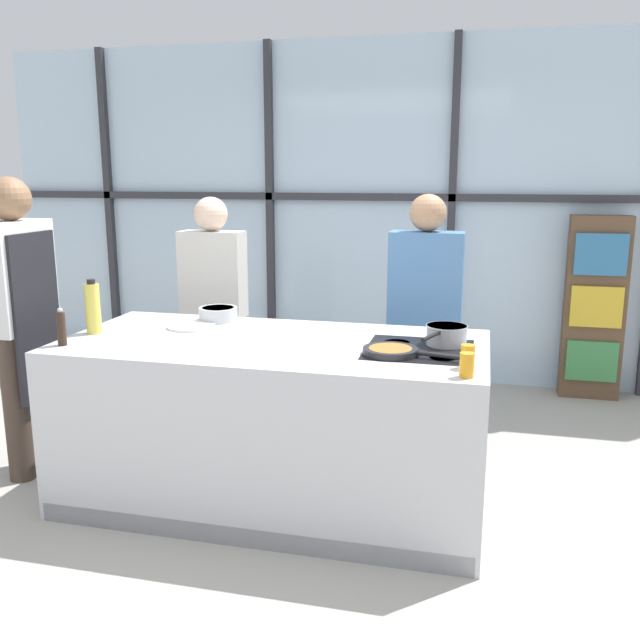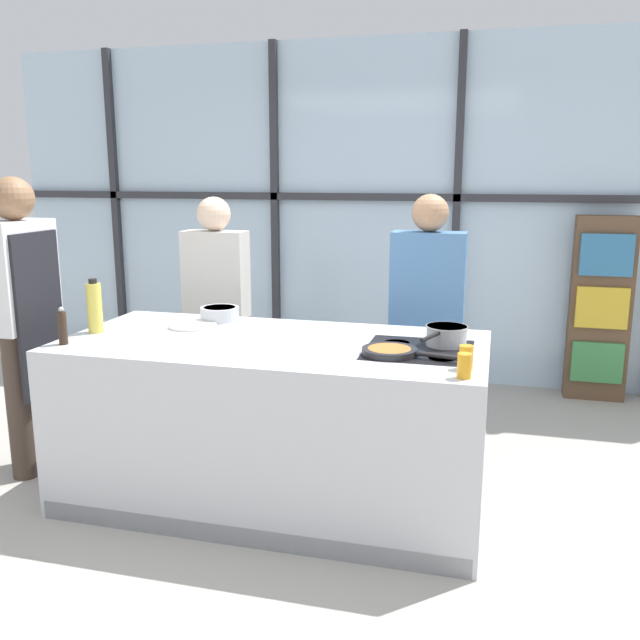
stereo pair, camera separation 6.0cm
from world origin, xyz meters
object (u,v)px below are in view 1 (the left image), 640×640
(spectator_center_left, at_px, (425,309))
(juice_glass_far, at_px, (468,357))
(saucepan, at_px, (446,334))
(pepper_grinder, at_px, (61,328))
(frying_pan, at_px, (392,351))
(mixing_bowl, at_px, (218,314))
(white_plate, at_px, (191,326))
(chef, at_px, (21,311))
(juice_glass_near, at_px, (467,365))
(spectator_far_left, at_px, (214,301))
(oil_bottle, at_px, (93,308))

(spectator_center_left, bearing_deg, juice_glass_far, 103.93)
(saucepan, height_order, pepper_grinder, pepper_grinder)
(frying_pan, distance_m, mixing_bowl, 1.21)
(white_plate, bearing_deg, pepper_grinder, -131.28)
(pepper_grinder, bearing_deg, chef, 145.58)
(pepper_grinder, relative_size, juice_glass_far, 1.82)
(chef, xyz_separation_m, saucepan, (2.37, 0.13, -0.03))
(frying_pan, xyz_separation_m, juice_glass_near, (0.36, -0.29, 0.04))
(frying_pan, bearing_deg, juice_glass_far, -23.00)
(mixing_bowl, distance_m, juice_glass_near, 1.66)
(chef, xyz_separation_m, spectator_far_left, (0.79, 0.91, -0.07))
(chef, height_order, juice_glass_far, chef)
(spectator_far_left, relative_size, spectator_center_left, 0.98)
(spectator_far_left, relative_size, pepper_grinder, 8.18)
(juice_glass_near, relative_size, juice_glass_far, 1.00)
(juice_glass_far, bearing_deg, juice_glass_near, -90.00)
(spectator_center_left, height_order, oil_bottle, spectator_center_left)
(spectator_far_left, xyz_separation_m, frying_pan, (1.34, -1.03, 0.00))
(chef, height_order, saucepan, chef)
(mixing_bowl, height_order, pepper_grinder, pepper_grinder)
(white_plate, distance_m, juice_glass_far, 1.60)
(juice_glass_far, bearing_deg, mixing_bowl, 155.34)
(saucepan, bearing_deg, mixing_bowl, 168.69)
(juice_glass_far, bearing_deg, pepper_grinder, -178.12)
(spectator_far_left, distance_m, saucepan, 1.76)
(saucepan, distance_m, pepper_grinder, 1.94)
(white_plate, distance_m, pepper_grinder, 0.71)
(spectator_center_left, distance_m, oil_bottle, 1.95)
(spectator_center_left, xyz_separation_m, juice_glass_far, (0.29, -1.18, 0.03))
(saucepan, bearing_deg, frying_pan, -133.94)
(frying_pan, bearing_deg, juice_glass_near, -39.28)
(spectator_far_left, bearing_deg, spectator_center_left, -180.00)
(juice_glass_near, height_order, juice_glass_far, same)
(saucepan, bearing_deg, oil_bottle, -174.17)
(saucepan, distance_m, juice_glass_near, 0.55)
(saucepan, height_order, white_plate, saucepan)
(oil_bottle, bearing_deg, white_plate, 29.11)
(frying_pan, height_order, saucepan, saucepan)
(chef, bearing_deg, juice_glass_near, 80.65)
(mixing_bowl, height_order, juice_glass_near, juice_glass_near)
(chef, distance_m, spectator_far_left, 1.21)
(chef, height_order, juice_glass_near, chef)
(mixing_bowl, distance_m, juice_glass_far, 1.60)
(chef, relative_size, saucepan, 4.60)
(spectator_far_left, height_order, pepper_grinder, spectator_far_left)
(pepper_grinder, xyz_separation_m, juice_glass_far, (1.99, 0.07, -0.04))
(frying_pan, distance_m, oil_bottle, 1.63)
(oil_bottle, bearing_deg, mixing_bowl, 40.74)
(spectator_center_left, height_order, juice_glass_far, spectator_center_left)
(white_plate, height_order, juice_glass_far, juice_glass_far)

